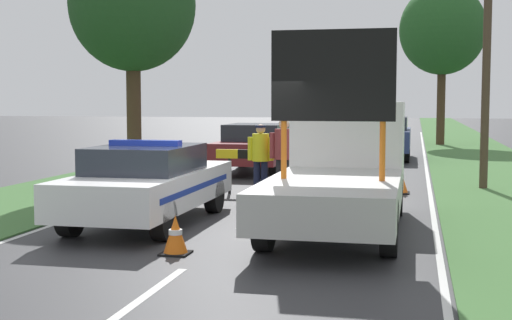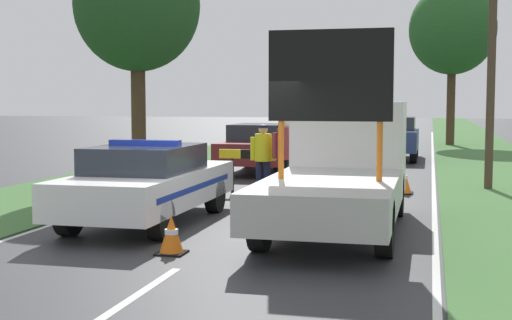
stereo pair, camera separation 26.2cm
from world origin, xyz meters
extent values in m
plane|color=#333335|center=(0.00, 0.00, 0.00)|extent=(160.00, 160.00, 0.00)
cube|color=silver|center=(0.00, -3.30, 0.00)|extent=(0.12, 2.56, 0.01)
cube|color=silver|center=(0.00, 2.27, 0.00)|extent=(0.12, 2.56, 0.01)
cube|color=silver|center=(0.00, 7.84, 0.00)|extent=(0.12, 2.56, 0.01)
cube|color=silver|center=(0.00, 13.41, 0.00)|extent=(0.12, 2.56, 0.01)
cube|color=silver|center=(0.00, 18.98, 0.00)|extent=(0.12, 2.56, 0.01)
cube|color=silver|center=(0.00, 24.55, 0.00)|extent=(0.12, 2.56, 0.01)
cube|color=silver|center=(0.00, 30.13, 0.00)|extent=(0.12, 2.56, 0.01)
cube|color=silver|center=(0.00, 35.70, 0.00)|extent=(0.12, 2.56, 0.01)
cube|color=silver|center=(-3.30, 12.18, 0.00)|extent=(0.10, 55.81, 0.01)
cube|color=silver|center=(3.30, 12.18, 0.00)|extent=(0.10, 55.81, 0.01)
cube|color=#427038|center=(-5.29, 20.00, 0.01)|extent=(3.77, 120.00, 0.03)
cube|color=#427038|center=(5.29, 20.00, 0.01)|extent=(3.77, 120.00, 0.03)
cube|color=white|center=(-1.70, 1.18, 0.64)|extent=(1.83, 4.69, 0.61)
cube|color=#282D38|center=(-1.70, 1.04, 1.18)|extent=(1.61, 2.16, 0.46)
cylinder|color=black|center=(-2.50, 2.63, 0.34)|extent=(0.24, 0.68, 0.68)
cylinder|color=black|center=(-0.91, 2.63, 0.34)|extent=(0.24, 0.68, 0.68)
cylinder|color=black|center=(-2.50, -0.28, 0.34)|extent=(0.24, 0.68, 0.68)
cylinder|color=black|center=(-0.91, -0.28, 0.34)|extent=(0.24, 0.68, 0.68)
cube|color=#1E38C6|center=(-1.70, 1.04, 1.46)|extent=(1.28, 0.24, 0.10)
cube|color=#193399|center=(-1.70, 1.18, 0.67)|extent=(1.84, 3.85, 0.10)
cube|color=black|center=(-1.70, 3.56, 0.58)|extent=(1.01, 0.08, 0.37)
cube|color=white|center=(1.70, 3.01, 1.29)|extent=(2.04, 1.81, 1.76)
cube|color=#232833|center=(1.70, 3.90, 1.61)|extent=(1.74, 0.04, 0.78)
cube|color=#B2B2AD|center=(1.70, 0.12, 0.70)|extent=(2.04, 3.97, 0.58)
cylinder|color=#D16619|center=(0.95, 0.12, 1.44)|extent=(0.09, 0.09, 0.90)
cylinder|color=#D16619|center=(2.46, 0.12, 1.44)|extent=(0.09, 0.09, 0.90)
cube|color=black|center=(1.70, 0.12, 2.58)|extent=(1.89, 0.12, 1.39)
cylinder|color=black|center=(0.80, 3.01, 0.41)|extent=(0.24, 0.82, 0.82)
cylinder|color=black|center=(2.60, 3.01, 0.41)|extent=(0.24, 0.82, 0.82)
cylinder|color=black|center=(0.80, -0.67, 0.41)|extent=(0.24, 0.82, 0.82)
cylinder|color=black|center=(2.60, -0.67, 0.41)|extent=(0.24, 0.82, 0.82)
cylinder|color=black|center=(-1.34, 5.46, 0.42)|extent=(0.07, 0.07, 0.84)
cylinder|color=black|center=(1.20, 5.46, 0.42)|extent=(0.07, 0.07, 0.84)
cube|color=yellow|center=(-1.39, 5.46, 0.95)|extent=(0.53, 0.08, 0.21)
cube|color=black|center=(-0.87, 5.46, 0.95)|extent=(0.53, 0.08, 0.21)
cube|color=yellow|center=(-0.34, 5.46, 0.95)|extent=(0.53, 0.08, 0.21)
cube|color=black|center=(0.19, 5.46, 0.95)|extent=(0.53, 0.08, 0.21)
cube|color=yellow|center=(0.72, 5.46, 0.95)|extent=(0.53, 0.08, 0.21)
cube|color=black|center=(1.25, 5.46, 0.95)|extent=(0.53, 0.08, 0.21)
cylinder|color=#191E38|center=(-0.57, 4.97, 0.41)|extent=(0.16, 0.16, 0.83)
cylinder|color=#191E38|center=(-0.40, 4.97, 0.41)|extent=(0.16, 0.16, 0.83)
cylinder|color=yellow|center=(-0.48, 4.97, 1.14)|extent=(0.38, 0.38, 0.62)
cylinder|color=yellow|center=(-0.72, 4.97, 1.11)|extent=(0.12, 0.12, 0.53)
cylinder|color=yellow|center=(-0.24, 4.97, 1.11)|extent=(0.12, 0.12, 0.53)
sphere|color=tan|center=(-0.48, 4.97, 1.56)|extent=(0.21, 0.21, 0.21)
cylinder|color=#141933|center=(-0.48, 4.97, 1.62)|extent=(0.25, 0.25, 0.05)
cylinder|color=#232326|center=(0.01, 4.73, 0.45)|extent=(0.17, 0.17, 0.90)
cylinder|color=#232326|center=(0.19, 4.73, 0.45)|extent=(0.17, 0.17, 0.90)
cylinder|color=maroon|center=(0.10, 4.73, 1.24)|extent=(0.41, 0.41, 0.68)
cylinder|color=maroon|center=(-0.16, 4.73, 1.20)|extent=(0.14, 0.14, 0.57)
cylinder|color=maroon|center=(0.36, 4.73, 1.20)|extent=(0.14, 0.14, 0.57)
sphere|color=beige|center=(0.10, 4.73, 1.69)|extent=(0.23, 0.23, 0.23)
cube|color=black|center=(-0.39, -1.18, 0.01)|extent=(0.41, 0.41, 0.03)
cone|color=orange|center=(-0.39, -1.18, 0.30)|extent=(0.35, 0.35, 0.54)
cylinder|color=white|center=(-0.39, -1.18, 0.32)|extent=(0.20, 0.20, 0.08)
cube|color=black|center=(-2.24, 6.52, 0.01)|extent=(0.51, 0.51, 0.03)
cone|color=orange|center=(-2.24, 6.52, 0.37)|extent=(0.44, 0.44, 0.68)
cylinder|color=white|center=(-2.24, 6.52, 0.40)|extent=(0.25, 0.25, 0.09)
cube|color=black|center=(2.57, 6.39, 0.01)|extent=(0.51, 0.51, 0.03)
cone|color=orange|center=(2.57, 6.39, 0.36)|extent=(0.43, 0.43, 0.67)
cylinder|color=white|center=(2.57, 6.39, 0.40)|extent=(0.24, 0.24, 0.09)
cube|color=maroon|center=(-1.81, 10.65, 0.68)|extent=(1.92, 4.64, 0.62)
cube|color=#282D38|center=(-1.81, 10.51, 1.24)|extent=(1.69, 2.13, 0.49)
cylinder|color=black|center=(-2.65, 12.08, 0.37)|extent=(0.24, 0.73, 0.73)
cylinder|color=black|center=(-0.97, 12.08, 0.37)|extent=(0.24, 0.73, 0.73)
cylinder|color=black|center=(-2.65, 9.21, 0.37)|extent=(0.24, 0.73, 0.73)
cylinder|color=black|center=(-0.97, 9.21, 0.37)|extent=(0.24, 0.73, 0.73)
cube|color=navy|center=(1.80, 16.28, 0.75)|extent=(1.90, 4.45, 0.74)
cube|color=#282D38|center=(1.80, 16.15, 1.36)|extent=(1.67, 2.05, 0.47)
cylinder|color=black|center=(0.97, 17.66, 0.38)|extent=(0.24, 0.76, 0.76)
cylinder|color=black|center=(2.63, 17.66, 0.38)|extent=(0.24, 0.76, 0.76)
cylinder|color=black|center=(0.97, 14.90, 0.38)|extent=(0.24, 0.76, 0.76)
cylinder|color=black|center=(2.63, 14.90, 0.38)|extent=(0.24, 0.76, 0.76)
cylinder|color=#42301E|center=(-4.27, 6.76, 1.72)|extent=(0.38, 0.38, 3.44)
ellipsoid|color=#1E471E|center=(-4.27, 6.76, 4.67)|extent=(3.27, 3.27, 3.43)
cylinder|color=#42301E|center=(4.14, 25.49, 2.04)|extent=(0.40, 0.40, 4.08)
ellipsoid|color=#235623|center=(4.14, 25.49, 5.64)|extent=(4.17, 4.17, 4.37)
cylinder|color=#473828|center=(4.61, 7.66, 4.11)|extent=(0.20, 0.20, 8.22)
camera|label=1|loc=(2.94, -10.75, 2.21)|focal=50.00mm
camera|label=2|loc=(3.20, -10.69, 2.21)|focal=50.00mm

